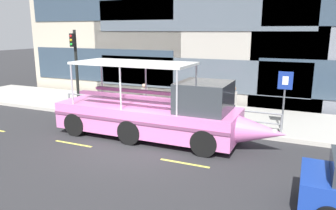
# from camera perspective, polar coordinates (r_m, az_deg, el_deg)

# --- Properties ---
(ground_plane) EXTENTS (120.00, 120.00, 0.00)m
(ground_plane) POSITION_cam_1_polar(r_m,az_deg,el_deg) (12.64, -6.27, -7.51)
(ground_plane) COLOR #2B2B2D
(sidewalk) EXTENTS (32.00, 4.80, 0.18)m
(sidewalk) POSITION_cam_1_polar(r_m,az_deg,el_deg) (17.45, 2.97, -1.33)
(sidewalk) COLOR #A8A59E
(sidewalk) RESTS_ON ground_plane
(curb_edge) EXTENTS (32.00, 0.18, 0.18)m
(curb_edge) POSITION_cam_1_polar(r_m,az_deg,el_deg) (15.23, -0.40, -3.46)
(curb_edge) COLOR #B2ADA3
(curb_edge) RESTS_ON ground_plane
(lane_centreline) EXTENTS (25.80, 0.12, 0.01)m
(lane_centreline) POSITION_cam_1_polar(r_m,az_deg,el_deg) (12.14, -7.78, -8.43)
(lane_centreline) COLOR #DBD64C
(lane_centreline) RESTS_ON ground_plane
(curb_guardrail) EXTENTS (11.33, 0.09, 0.89)m
(curb_guardrail) POSITION_cam_1_polar(r_m,az_deg,el_deg) (15.54, -1.42, -0.47)
(curb_guardrail) COLOR gray
(curb_guardrail) RESTS_ON sidewalk
(traffic_light_pole) EXTENTS (0.24, 0.46, 4.31)m
(traffic_light_pole) POSITION_cam_1_polar(r_m,az_deg,el_deg) (18.65, -16.21, 7.52)
(traffic_light_pole) COLOR black
(traffic_light_pole) RESTS_ON sidewalk
(parking_sign) EXTENTS (0.60, 0.12, 2.58)m
(parking_sign) POSITION_cam_1_polar(r_m,az_deg,el_deg) (14.55, 20.12, 2.40)
(parking_sign) COLOR #4C4F54
(parking_sign) RESTS_ON sidewalk
(leaned_bicycle) EXTENTS (1.74, 0.46, 0.96)m
(leaned_bicycle) POSITION_cam_1_polar(r_m,az_deg,el_deg) (18.18, -14.13, 0.39)
(leaned_bicycle) COLOR black
(leaned_bicycle) RESTS_ON sidewalk
(duck_tour_boat) EXTENTS (9.67, 2.51, 3.18)m
(duck_tour_boat) POSITION_cam_1_polar(r_m,az_deg,el_deg) (13.25, -1.61, -1.59)
(duck_tour_boat) COLOR pink
(duck_tour_boat) RESTS_ON ground_plane
(pedestrian_near_bow) EXTENTS (0.33, 0.46, 1.78)m
(pedestrian_near_bow) POSITION_cam_1_polar(r_m,az_deg,el_deg) (15.16, 11.53, 0.73)
(pedestrian_near_bow) COLOR #1E2338
(pedestrian_near_bow) RESTS_ON sidewalk
(pedestrian_mid_left) EXTENTS (0.28, 0.40, 1.52)m
(pedestrian_mid_left) POSITION_cam_1_polar(r_m,az_deg,el_deg) (15.88, 1.97, 0.98)
(pedestrian_mid_left) COLOR #47423D
(pedestrian_mid_left) RESTS_ON sidewalk
(pedestrian_mid_right) EXTENTS (0.33, 0.35, 1.57)m
(pedestrian_mid_right) POSITION_cam_1_polar(r_m,az_deg,el_deg) (16.82, -4.27, 1.73)
(pedestrian_mid_right) COLOR #1E2338
(pedestrian_mid_right) RESTS_ON sidewalk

